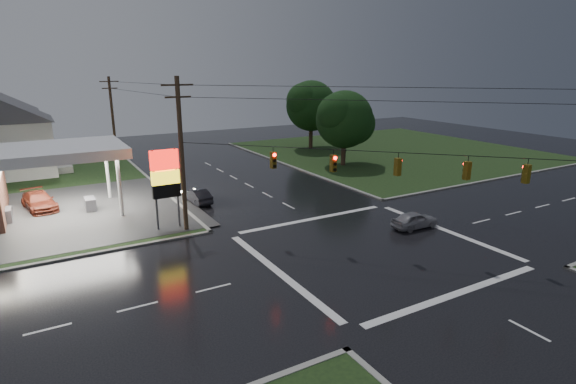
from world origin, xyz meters
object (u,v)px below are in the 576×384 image
tree_ne_near (345,120)px  car_pump (39,201)px  utility_pole_n (113,118)px  car_north (197,196)px  pylon_sign (165,176)px  car_crossing (415,220)px  tree_ne_far (312,106)px  utility_pole_nw (182,153)px  house_near (5,136)px

tree_ne_near → car_pump: 33.19m
utility_pole_n → car_north: size_ratio=2.73×
pylon_sign → car_north: size_ratio=1.56×
pylon_sign → car_crossing: size_ratio=1.63×
tree_ne_far → car_north: bearing=-142.4°
utility_pole_nw → house_near: bearing=113.4°
utility_pole_nw → car_north: (3.00, 6.27, -5.09)m
utility_pole_nw → tree_ne_near: (23.64, 12.49, -0.16)m
car_crossing → tree_ne_far: bearing=-18.0°
pylon_sign → tree_ne_far: 36.35m
utility_pole_n → car_crossing: utility_pole_n is taller
tree_ne_near → pylon_sign: bearing=-155.0°
house_near → utility_pole_n: bearing=9.9°
utility_pole_n → car_pump: size_ratio=2.07×
car_crossing → house_near: bearing=39.3°
car_north → car_crossing: bearing=126.0°
house_near → car_north: 25.15m
car_north → car_pump: car_pump is taller
utility_pole_n → tree_ne_near: utility_pole_n is taller
utility_pole_n → pylon_sign: bearing=-92.1°
utility_pole_nw → car_pump: 15.12m
tree_ne_far → utility_pole_n: bearing=171.5°
house_near → tree_ne_near: tree_ne_near is taller
tree_ne_near → tree_ne_far: 12.39m
car_crossing → pylon_sign: bearing=62.5°
utility_pole_n → car_crossing: (14.89, -36.47, -4.84)m
house_near → car_north: size_ratio=2.87×
car_north → pylon_sign: bearing=48.9°
utility_pole_nw → car_crossing: 17.64m
utility_pole_n → tree_ne_far: (26.65, -4.01, 0.71)m
tree_ne_near → tree_ne_far: tree_ne_far is taller
house_near → tree_ne_near: 37.80m
utility_pole_n → car_north: (3.00, -22.23, -4.83)m
pylon_sign → car_pump: (-8.16, 9.95, -3.27)m
tree_ne_far → house_near: bearing=177.0°
car_pump → tree_ne_near: bearing=-8.4°
utility_pole_n → car_crossing: bearing=-67.8°
utility_pole_nw → tree_ne_near: 26.74m
tree_ne_near → tree_ne_far: size_ratio=0.92×
utility_pole_n → car_pump: bearing=-117.6°
utility_pole_n → car_north: 22.95m
car_crossing → utility_pole_nw: bearing=63.7°
pylon_sign → utility_pole_n: bearing=87.9°
house_near → car_north: (14.46, -20.23, -3.77)m
utility_pole_nw → car_pump: utility_pole_nw is taller
tree_ne_far → car_crossing: bearing=-109.9°
utility_pole_n → tree_ne_near: (23.64, -16.01, 0.09)m
pylon_sign → utility_pole_nw: bearing=-45.0°
utility_pole_n → house_near: utility_pole_n is taller
utility_pole_nw → tree_ne_near: utility_pole_nw is taller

